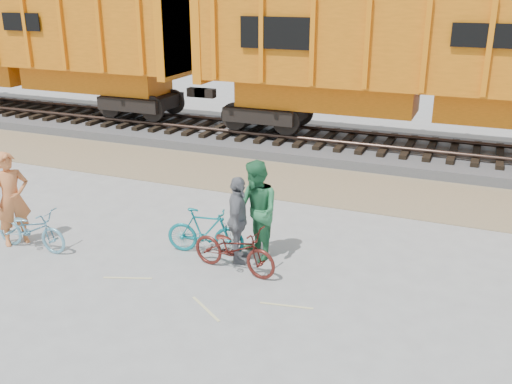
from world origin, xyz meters
TOP-DOWN VIEW (x-y plane):
  - ground at (0.00, 0.00)m, footprint 120.00×120.00m
  - gravel_strip at (0.00, 5.50)m, footprint 120.00×3.00m
  - ballast_bed at (0.00, 9.00)m, footprint 120.00×4.00m
  - track at (0.00, 9.00)m, footprint 120.00×2.60m
  - hopper_car_left at (-12.02, 9.00)m, footprint 14.00×3.13m
  - hopper_car_center at (2.98, 9.00)m, footprint 14.00×3.13m
  - bicycle_blue at (-3.47, -0.48)m, footprint 1.66×0.59m
  - bicycle_teal at (-0.14, 0.66)m, footprint 1.62×0.70m
  - bicycle_maroon at (0.69, 0.21)m, footprint 1.80×0.84m
  - person_solo at (-3.97, -0.38)m, footprint 0.78×0.85m
  - person_man at (0.86, 0.86)m, footprint 1.20×1.20m
  - person_woman at (0.59, 0.61)m, footprint 0.72×1.08m

SIDE VIEW (x-z plane):
  - ground at x=0.00m, z-range 0.00..0.00m
  - gravel_strip at x=0.00m, z-range 0.00..0.02m
  - ballast_bed at x=0.00m, z-range 0.00..0.30m
  - bicycle_blue at x=-3.47m, z-range 0.00..0.87m
  - bicycle_maroon at x=0.69m, z-range 0.00..0.91m
  - bicycle_teal at x=-0.14m, z-range 0.00..0.95m
  - track at x=0.00m, z-range 0.35..0.59m
  - person_woman at x=0.59m, z-range 0.00..1.71m
  - person_solo at x=-3.97m, z-range 0.00..1.95m
  - person_man at x=0.86m, z-range 0.00..1.97m
  - hopper_car_left at x=-12.02m, z-range 0.68..5.33m
  - hopper_car_center at x=2.98m, z-range 0.68..5.33m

